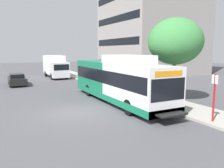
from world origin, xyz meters
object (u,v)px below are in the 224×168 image
at_px(street_tree_near_stop, 175,42).
at_px(box_truck_background, 55,66).
at_px(transit_bus, 118,80).
at_px(parked_car_far_lane, 17,79).
at_px(bus_stop_sign_pole, 214,94).

height_order(street_tree_near_stop, box_truck_background, street_tree_near_stop).
xyz_separation_m(transit_bus, box_truck_background, (-0.47, 18.55, 0.04)).
bearing_deg(parked_car_far_lane, transit_bus, -64.43).
distance_m(street_tree_near_stop, parked_car_far_lane, 18.45).
bearing_deg(parked_car_far_lane, bus_stop_sign_pole, -67.52).
bearing_deg(box_truck_background, bus_stop_sign_pole, -84.36).
height_order(parked_car_far_lane, box_truck_background, box_truck_background).
bearing_deg(bus_stop_sign_pole, transit_bus, 106.35).
relative_size(street_tree_near_stop, parked_car_far_lane, 1.39).
xyz_separation_m(street_tree_near_stop, box_truck_background, (-4.31, 20.47, -2.89)).
bearing_deg(transit_bus, parked_car_far_lane, 115.57).
distance_m(bus_stop_sign_pole, box_truck_background, 25.68).
distance_m(transit_bus, bus_stop_sign_pole, 7.29).
bearing_deg(bus_stop_sign_pole, street_tree_near_stop, 70.65).
height_order(transit_bus, bus_stop_sign_pole, transit_bus).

